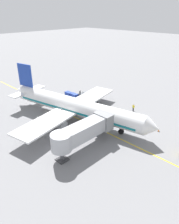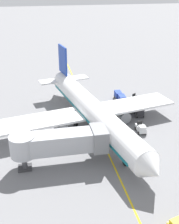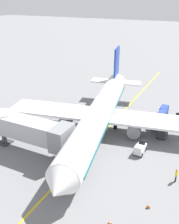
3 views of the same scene
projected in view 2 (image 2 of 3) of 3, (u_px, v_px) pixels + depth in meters
name	position (u px, v px, depth m)	size (l,w,h in m)	color
ground_plane	(97.00, 130.00, 48.55)	(400.00, 400.00, 0.00)	slate
gate_lead_in_line	(97.00, 130.00, 48.55)	(0.24, 80.00, 0.01)	gold
parked_airliner	(92.00, 111.00, 47.90)	(30.43, 37.12, 10.63)	white
jet_bridge	(60.00, 142.00, 38.45)	(12.69, 3.50, 4.98)	#A8AAAF
baggage_tug_lead	(137.00, 99.00, 58.63)	(2.33, 2.76, 1.62)	slate
baggage_tug_trailing	(141.00, 128.00, 47.61)	(1.33, 2.52, 1.62)	silver
baggage_tug_spare	(124.00, 108.00, 54.78)	(2.48, 2.71, 1.62)	navy
baggage_cart_front	(139.00, 111.00, 52.99)	(1.40, 2.93, 1.58)	#4C4C51
baggage_cart_second_in_train	(131.00, 105.00, 55.31)	(1.40, 2.93, 1.58)	#4C4C51
baggage_cart_third_in_train	(122.00, 98.00, 58.20)	(1.40, 2.93, 1.58)	#4C4C51
baggage_cart_tail_end	(118.00, 94.00, 60.10)	(1.40, 2.93, 1.58)	#4C4C51
ground_crew_loader	(111.00, 104.00, 55.79)	(0.34, 0.72, 1.69)	#232328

